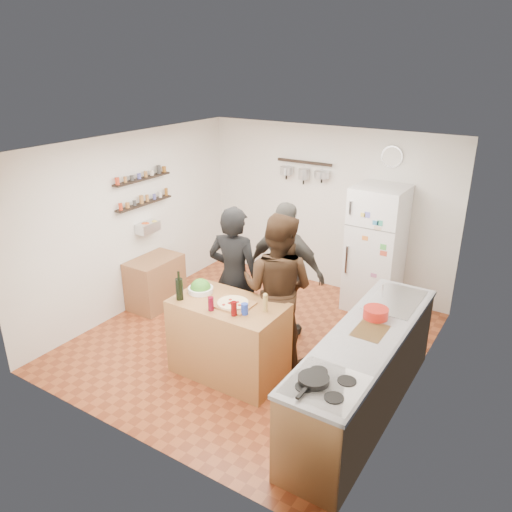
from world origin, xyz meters
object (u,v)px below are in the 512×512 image
Objects in this scene: person_center at (278,289)px; fridge at (375,249)px; person_left at (234,278)px; wine_bottle at (179,289)px; salt_canister at (245,309)px; prep_island at (229,338)px; wall_clock at (392,157)px; person_back at (285,272)px; red_bowl at (376,313)px; salad_bowl at (201,290)px; side_table at (155,282)px; skillet at (314,380)px; pepper_mill at (265,304)px; counter_run at (364,374)px.

fridge is (0.49, 1.90, -0.02)m from person_center.
wine_bottle is at bearing 66.28° from person_left.
fridge is (0.49, 2.59, -0.07)m from salt_canister.
salt_canister is 0.07× the size of person_center.
wall_clock is (0.79, 2.80, 1.69)m from prep_island.
person_left reaches higher than person_back.
prep_island is 10.26× the size of salt_canister.
red_bowl is 2.66m from wall_clock.
prep_island is 5.01× the size of wine_bottle.
wine_bottle reaches higher than prep_island.
person_back reaches higher than salad_bowl.
side_table is (-2.69, -1.98, -1.78)m from wall_clock.
wine_bottle is at bearing -115.64° from fridge.
person_left is 2.24m from skillet.
wine_bottle is 0.83× the size of wall_clock.
prep_island is at bearing -173.66° from pepper_mill.
fridge is at bearing -90.00° from wall_clock.
wine_bottle is at bearing -113.15° from wall_clock.
salad_bowl is 1.97m from red_bowl.
person_left is (-0.62, 0.70, -0.06)m from salt_canister.
person_center is at bearing 109.08° from person_back.
wine_bottle is 0.14× the size of person_left.
red_bowl is at bearing 167.25° from person_left.
fridge is (0.79, 2.47, 0.45)m from prep_island.
person_left is 2.78m from wall_clock.
prep_island is at bearing -6.79° from salad_bowl.
skillet is 1.03× the size of red_bowl.
person_left is at bearing 47.71° from person_back.
salt_canister is at bearing 82.87° from person_center.
pepper_mill is 1.15m from red_bowl.
wall_clock reaches higher than wine_bottle.
wine_bottle is 0.31× the size of side_table.
person_back reaches higher than red_bowl.
counter_run is (1.24, 0.29, -0.52)m from salt_canister.
pepper_mill is at bearing 0.00° from salad_bowl.
red_bowl is at bearing 157.61° from person_back.
side_table is (-1.48, 0.77, -0.57)m from salad_bowl.
wall_clock is (-0.75, 2.63, 1.70)m from counter_run.
side_table is (-1.90, 0.82, -0.09)m from prep_island.
salt_canister reaches higher than red_bowl.
pepper_mill reaches higher than side_table.
red_bowl is 2.07m from fridge.
salad_bowl is 1.76m from side_table.
fridge is (-0.75, 2.30, 0.45)m from counter_run.
salad_bowl is 0.54m from person_left.
counter_run is at bearing 3.58° from salad_bowl.
fridge reaches higher than red_bowl.
person_back is at bearing -77.45° from person_center.
prep_island is at bearing -173.61° from counter_run.
person_back is 1.55m from fridge.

